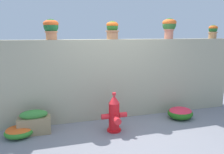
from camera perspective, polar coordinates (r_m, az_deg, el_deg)
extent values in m
plane|color=gray|center=(4.25, 4.55, -15.50)|extent=(24.00, 24.00, 0.00)
cube|color=tan|center=(5.01, -0.02, -0.47)|extent=(6.06, 0.33, 1.78)
cylinder|color=#BF774D|center=(4.69, -15.47, 10.37)|extent=(0.22, 0.22, 0.17)
cylinder|color=#BF774D|center=(4.69, -15.52, 11.24)|extent=(0.26, 0.26, 0.03)
sphere|color=#1C5C2C|center=(4.70, -15.59, 12.59)|extent=(0.29, 0.29, 0.29)
ellipsoid|color=#E75820|center=(4.70, -15.63, 13.22)|extent=(0.31, 0.31, 0.16)
cylinder|color=#AB704A|center=(4.94, 0.09, 10.91)|extent=(0.25, 0.25, 0.19)
cylinder|color=#AB704A|center=(4.94, 0.09, 11.84)|extent=(0.30, 0.30, 0.03)
sphere|color=#286220|center=(4.94, 0.09, 12.93)|extent=(0.25, 0.25, 0.25)
ellipsoid|color=orange|center=(4.94, 0.09, 13.44)|extent=(0.27, 0.27, 0.14)
cylinder|color=#C27058|center=(5.43, 14.55, 10.75)|extent=(0.20, 0.20, 0.22)
cylinder|color=#C27058|center=(5.43, 14.60, 11.77)|extent=(0.24, 0.24, 0.03)
sphere|color=#2E622A|center=(5.43, 14.66, 12.96)|extent=(0.31, 0.31, 0.31)
ellipsoid|color=orange|center=(5.44, 14.69, 13.53)|extent=(0.33, 0.33, 0.17)
cylinder|color=tan|center=(6.23, 24.67, 9.86)|extent=(0.19, 0.19, 0.17)
cylinder|color=tan|center=(6.23, 24.72, 10.48)|extent=(0.22, 0.22, 0.03)
sphere|color=#206129|center=(6.23, 24.79, 11.24)|extent=(0.21, 0.21, 0.21)
ellipsoid|color=orange|center=(6.23, 24.81, 11.58)|extent=(0.22, 0.22, 0.12)
cylinder|color=red|center=(4.51, 0.53, -13.61)|extent=(0.28, 0.28, 0.03)
cylinder|color=red|center=(4.40, 0.54, -10.39)|extent=(0.21, 0.21, 0.58)
cone|color=red|center=(4.28, 0.55, -5.80)|extent=(0.22, 0.22, 0.16)
cylinder|color=red|center=(4.25, 0.55, -4.43)|extent=(0.07, 0.07, 0.05)
cylinder|color=red|center=(4.34, -1.79, -10.26)|extent=(0.15, 0.10, 0.10)
cylinder|color=red|center=(4.44, 2.81, -9.77)|extent=(0.15, 0.10, 0.10)
cylinder|color=red|center=(4.23, 1.29, -11.23)|extent=(0.13, 0.17, 0.13)
ellipsoid|color=#24641A|center=(5.31, 17.30, -9.02)|extent=(0.57, 0.52, 0.26)
ellipsoid|color=#E52D45|center=(5.29, 17.34, -8.42)|extent=(0.52, 0.46, 0.14)
ellipsoid|color=#33832A|center=(4.59, -23.00, -13.02)|extent=(0.53, 0.48, 0.21)
ellipsoid|color=#DF5B20|center=(4.57, -23.05, -12.49)|extent=(0.48, 0.42, 0.11)
cube|color=#957E57|center=(4.58, -19.51, -11.81)|extent=(0.61, 0.25, 0.33)
ellipsoid|color=#398435|center=(4.50, -19.70, -9.15)|extent=(0.52, 0.21, 0.18)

